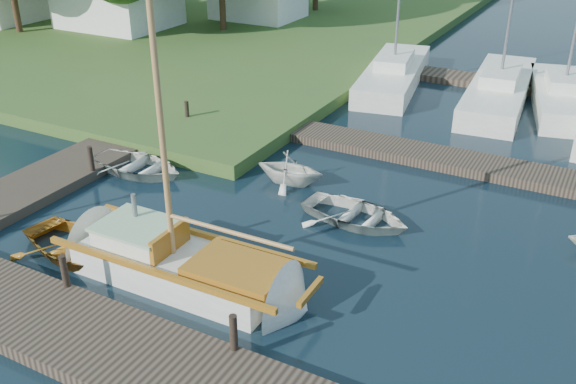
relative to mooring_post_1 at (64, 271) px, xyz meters
The scene contains 17 objects.
ground 5.87m from the mooring_post_1, 59.04° to the left, with size 160.00×160.00×0.00m, color black.
near_dock 3.21m from the mooring_post_1, 18.43° to the right, with size 18.00×2.20×0.30m, color black.
left_dock 8.62m from the mooring_post_1, 125.54° to the left, with size 2.20×18.00×0.30m, color black.
far_dock 12.55m from the mooring_post_1, 66.50° to the left, with size 14.00×1.60×0.30m, color black.
shore 36.80m from the mooring_post_1, 132.80° to the left, with size 50.00×40.00×0.50m, color #345924.
mooring_post_1 is the anchor object (origin of this frame).
mooring_post_2 4.50m from the mooring_post_1, ahead, with size 0.16×0.16×0.80m, color black.
mooring_post_4 6.40m from the mooring_post_1, 128.66° to the left, with size 0.16×0.16×0.80m, color black.
mooring_post_5 10.77m from the mooring_post_1, 111.80° to the left, with size 0.16×0.16×0.80m, color black.
sailboat 2.73m from the mooring_post_1, 42.26° to the left, with size 7.18×2.09×9.83m.
dinghy 1.85m from the mooring_post_1, 128.15° to the left, with size 2.47×3.46×0.72m, color #8A4F12.
tender_a 6.80m from the mooring_post_1, 117.06° to the left, with size 2.37×3.33×0.69m, color beige.
tender_b 7.88m from the mooring_post_1, 78.18° to the left, with size 1.89×2.19×1.16m, color beige.
tender_c 7.75m from the mooring_post_1, 55.46° to the left, with size 2.24×3.13×0.65m, color beige.
marina_boat_0 19.08m from the mooring_post_1, 87.45° to the left, with size 3.63×8.52×10.52m.
marina_boat_1 19.72m from the mooring_post_1, 73.57° to the left, with size 2.96×9.06×11.29m.
marina_boat_2 20.87m from the mooring_post_1, 67.27° to the left, with size 3.72×7.40×11.10m.
Camera 1 is at (7.15, -13.22, 8.71)m, focal length 40.00 mm.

